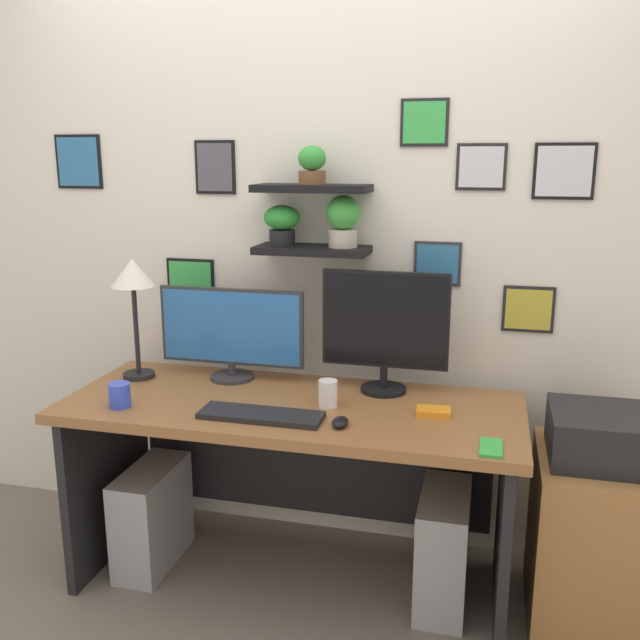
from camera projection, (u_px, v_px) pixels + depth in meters
name	position (u px, v px, depth m)	size (l,w,h in m)	color
ground_plane	(293.00, 579.00, 2.74)	(8.00, 8.00, 0.00)	#70665B
back_wall_assembly	(320.00, 229.00, 2.83)	(4.40, 0.24, 2.70)	silver
desk	(296.00, 448.00, 2.66)	(1.71, 0.68, 0.75)	brown
monitor_left	(231.00, 331.00, 2.79)	(0.61, 0.18, 0.38)	#2D2D33
monitor_right	(385.00, 327.00, 2.63)	(0.49, 0.18, 0.47)	black
keyboard	(261.00, 415.00, 2.41)	(0.44, 0.14, 0.02)	black
computer_mouse	(340.00, 422.00, 2.33)	(0.06, 0.09, 0.03)	black
desk_lamp	(133.00, 284.00, 2.76)	(0.18, 0.18, 0.50)	black
cell_phone	(491.00, 448.00, 2.15)	(0.07, 0.14, 0.01)	green
coffee_mug	(120.00, 395.00, 2.51)	(0.08, 0.08, 0.09)	blue
pen_cup	(328.00, 393.00, 2.51)	(0.07, 0.07, 0.10)	white
scissors_tray	(433.00, 412.00, 2.43)	(0.12, 0.08, 0.02)	orange
drawer_cabinet	(596.00, 542.00, 2.42)	(0.44, 0.50, 0.63)	#9E6B38
printer	(607.00, 436.00, 2.33)	(0.38, 0.34, 0.17)	black
computer_tower_left	(152.00, 516.00, 2.81)	(0.18, 0.40, 0.42)	#99999E
computer_tower_right	(443.00, 548.00, 2.56)	(0.18, 0.40, 0.44)	#99999E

